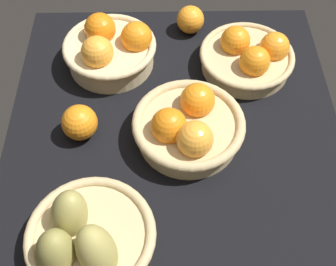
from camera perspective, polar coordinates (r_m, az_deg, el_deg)
The scene contains 7 objects.
market_tray at distance 95.99cm, azimuth 0.80°, elevation -1.36°, with size 84.00×72.00×3.00cm, color black.
basket_center at distance 91.75cm, azimuth 2.58°, elevation 0.89°, with size 23.40×23.40×10.61cm.
basket_far_left at distance 107.64cm, azimuth 10.27°, elevation 9.60°, with size 22.20×22.20×9.36cm.
basket_near_left at distance 107.13cm, azimuth -7.35°, elevation 10.63°, with size 21.87×21.87×11.23cm.
basket_near_right_pears at distance 81.20cm, azimuth -10.48°, elevation -13.09°, with size 23.18×23.18×13.09cm.
loose_orange_front_gap at distance 94.48cm, azimuth -11.23°, elevation 1.32°, with size 7.58×7.58×7.58cm, color orange.
loose_orange_back_gap at distance 115.93cm, azimuth 2.87°, elevation 14.26°, with size 6.96×6.96×6.96cm, color orange.
Camera 1 is at (54.56, -2.20, 80.45)cm, focal length 47.72 mm.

